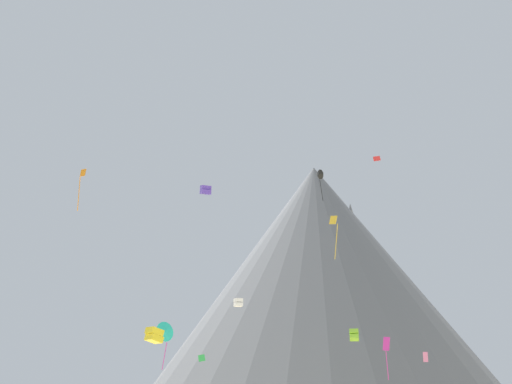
{
  "coord_description": "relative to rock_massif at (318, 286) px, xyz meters",
  "views": [
    {
      "loc": [
        7.94,
        -24.45,
        4.35
      ],
      "look_at": [
        -2.0,
        34.0,
        24.94
      ],
      "focal_mm": 38.97,
      "sensor_mm": 36.0,
      "label": 1
    }
  ],
  "objects": [
    {
      "name": "kite_indigo_high",
      "position": [
        -12.55,
        -45.19,
        6.12
      ],
      "size": [
        1.85,
        1.89,
        1.51
      ],
      "rotation": [
        0.0,
        0.0,
        0.52
      ],
      "color": "#5138B2"
    },
    {
      "name": "kite_magenta_low",
      "position": [
        10.23,
        -47.68,
        -15.45
      ],
      "size": [
        0.94,
        0.46,
        4.77
      ],
      "rotation": [
        0.0,
        0.0,
        1.9
      ],
      "color": "#D1339E"
    },
    {
      "name": "kite_teal_low",
      "position": [
        -15.51,
        -50.9,
        -13.54
      ],
      "size": [
        2.53,
        1.55,
        5.42
      ],
      "rotation": [
        0.0,
        0.0,
        6.03
      ],
      "color": "teal"
    },
    {
      "name": "kite_gold_mid",
      "position": [
        5.06,
        -53.94,
        -2.37
      ],
      "size": [
        1.03,
        0.6,
        5.11
      ],
      "rotation": [
        0.0,
        0.0,
        4.91
      ],
      "color": "gold"
    },
    {
      "name": "kite_orange_high",
      "position": [
        -24.0,
        -58.67,
        3.26
      ],
      "size": [
        0.72,
        0.61,
        5.12
      ],
      "rotation": [
        0.0,
        0.0,
        2.21
      ],
      "color": "orange"
    },
    {
      "name": "kite_black_high",
      "position": [
        2.91,
        -37.95,
        10.09
      ],
      "size": [
        1.47,
        1.59,
        5.01
      ],
      "rotation": [
        0.0,
        0.0,
        5.4
      ],
      "color": "black"
    },
    {
      "name": "kite_lime_low",
      "position": [
        6.65,
        -36.95,
        -13.02
      ],
      "size": [
        1.24,
        1.35,
        1.62
      ],
      "rotation": [
        0.0,
        0.0,
        0.01
      ],
      "color": "#8CD133"
    },
    {
      "name": "kite_yellow_low",
      "position": [
        -10.3,
        -68.78,
        -15.38
      ],
      "size": [
        1.7,
        1.72,
        1.36
      ],
      "rotation": [
        0.0,
        0.0,
        5.66
      ],
      "color": "yellow"
    },
    {
      "name": "kite_pink_low",
      "position": [
        16.05,
        -34.36,
        -15.84
      ],
      "size": [
        0.66,
        0.33,
        1.34
      ],
      "rotation": [
        0.0,
        0.0,
        2.04
      ],
      "color": "pink"
    },
    {
      "name": "rock_massif",
      "position": [
        0.0,
        0.0,
        0.0
      ],
      "size": [
        100.37,
        100.37,
        50.01
      ],
      "color": "slate",
      "rests_on": "ground_plane"
    },
    {
      "name": "kite_white_low",
      "position": [
        -5.21,
        -57.78,
        -11.22
      ],
      "size": [
        1.11,
        1.11,
        0.8
      ],
      "rotation": [
        0.0,
        0.0,
        5.22
      ],
      "color": "white"
    },
    {
      "name": "kite_green_low",
      "position": [
        -15.16,
        -34.76,
        -15.77
      ],
      "size": [
        1.07,
        0.37,
        1.09
      ],
      "rotation": [
        0.0,
        0.0,
        5.76
      ],
      "color": "green"
    },
    {
      "name": "kite_red_high",
      "position": [
        11.47,
        -36.9,
        12.56
      ],
      "size": [
        1.14,
        0.39,
        0.88
      ],
      "rotation": [
        0.0,
        0.0,
        5.74
      ],
      "color": "red"
    }
  ]
}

